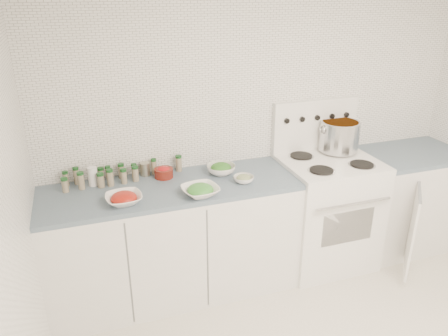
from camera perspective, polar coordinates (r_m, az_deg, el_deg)
The scene contains 13 objects.
room_walls at distance 2.24m, azimuth 20.54°, elevation 3.60°, with size 3.54×3.04×2.52m.
counter_left at distance 3.38m, azimuth -6.59°, elevation -9.29°, with size 1.85×0.62×0.90m.
stove at distance 3.79m, azimuth 13.07°, elevation -5.15°, with size 0.76×0.70×1.36m.
counter_right at distance 4.27m, azimuth 22.49°, elevation -3.76°, with size 0.89×0.93×0.90m.
stock_pot at distance 3.77m, azimuth 14.82°, elevation 4.22°, with size 0.35×0.33×0.25m.
bowl_tomato at distance 2.97m, azimuth -12.95°, elevation -3.88°, with size 0.26×0.26×0.08m.
bowl_snowpea at distance 3.00m, azimuth -3.11°, elevation -2.93°, with size 0.28×0.28×0.08m.
bowl_broccoli at distance 3.33m, azimuth -0.38°, elevation -0.09°, with size 0.26×0.26×0.09m.
bowl_zucchini at distance 3.19m, azimuth 2.59°, elevation -1.41°, with size 0.17×0.17×0.06m.
bowl_pepper at distance 3.30m, azimuth -7.88°, elevation -0.54°, with size 0.14×0.14×0.09m.
salt_canister at distance 3.27m, azimuth -16.77°, elevation -1.04°, with size 0.07×0.07×0.14m, color white.
tin_can at distance 3.36m, azimuth -10.28°, elevation -0.11°, with size 0.08×0.08×0.10m, color gray.
spice_cluster at distance 3.28m, azimuth -14.29°, elevation -0.83°, with size 0.88×0.16×0.13m.
Camera 1 is at (-1.38, -1.62, 2.24)m, focal length 35.00 mm.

